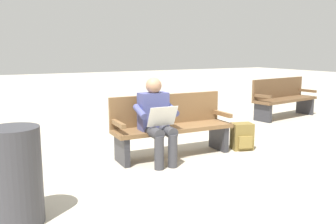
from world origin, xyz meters
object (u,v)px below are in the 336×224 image
person_seated (157,118)px  bench_far (283,98)px  trash_bin (16,176)px  backpack (242,137)px  bench_near (171,125)px

person_seated → bench_far: person_seated is taller
person_seated → trash_bin: size_ratio=1.33×
person_seated → trash_bin: bearing=29.4°
person_seated → backpack: 1.54m
bench_near → person_seated: bearing=33.9°
backpack → trash_bin: 3.54m
bench_far → trash_bin: bench_far is taller
backpack → bench_far: 3.15m
bench_near → bench_far: (-3.77, -1.43, 0.00)m
bench_near → bench_far: 4.03m
bench_near → trash_bin: 2.57m
person_seated → backpack: bearing=-179.8°
person_seated → backpack: person_seated is taller
bench_near → trash_bin: (2.27, 1.22, -0.01)m
bench_far → trash_bin: 6.59m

